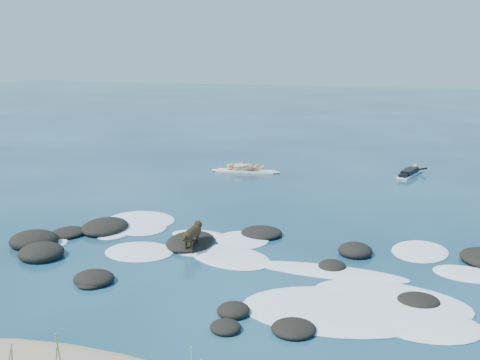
% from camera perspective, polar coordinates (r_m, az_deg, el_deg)
% --- Properties ---
extents(ground, '(160.00, 160.00, 0.00)m').
position_cam_1_polar(ground, '(15.07, 0.78, -7.14)').
color(ground, '#0A2642').
rests_on(ground, ground).
extents(reef_rocks, '(13.46, 6.92, 0.55)m').
position_cam_1_polar(reef_rocks, '(14.68, -6.50, -7.38)').
color(reef_rocks, black).
rests_on(reef_rocks, ground).
extents(breaking_foam, '(12.82, 6.91, 0.12)m').
position_cam_1_polar(breaking_foam, '(13.91, 2.18, -8.89)').
color(breaking_foam, white).
rests_on(breaking_foam, ground).
extents(standing_surfer_rig, '(3.18, 1.09, 1.82)m').
position_cam_1_polar(standing_surfer_rig, '(24.34, 0.58, 2.48)').
color(standing_surfer_rig, '#F0E5C0').
rests_on(standing_surfer_rig, ground).
extents(paddling_surfer_rig, '(1.21, 2.36, 0.41)m').
position_cam_1_polar(paddling_surfer_rig, '(24.98, 17.66, 0.78)').
color(paddling_surfer_rig, silver).
rests_on(paddling_surfer_rig, ground).
extents(dog, '(0.36, 1.24, 0.79)m').
position_cam_1_polar(dog, '(14.63, -5.09, -5.66)').
color(dog, black).
rests_on(dog, ground).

